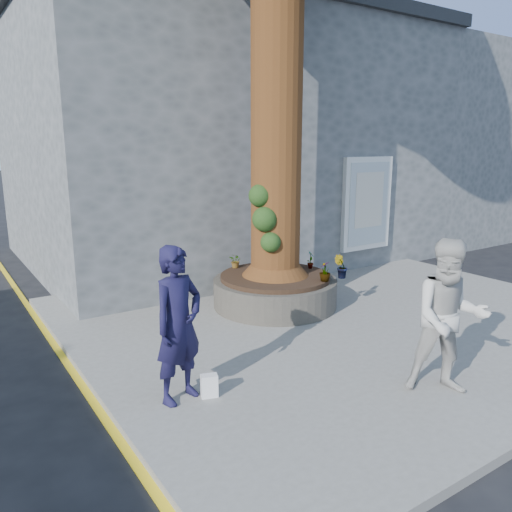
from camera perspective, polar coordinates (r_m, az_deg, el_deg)
ground at (r=7.58m, az=6.17°, el=-11.54°), size 120.00×120.00×0.00m
pavement at (r=9.18m, az=9.43°, el=-6.82°), size 9.00×8.00×0.12m
yellow_line at (r=7.15m, az=-19.32°, el=-13.79°), size 0.10×30.00×0.01m
stone_shop at (r=14.29m, az=-4.54°, el=12.93°), size 10.30×8.30×6.30m
neighbour_shop at (r=19.48m, az=16.94°, el=11.92°), size 6.00×8.00×6.00m
planter at (r=9.38m, az=2.19°, el=-3.96°), size 2.30×2.30×0.60m
man at (r=5.90m, az=-8.86°, el=-7.75°), size 0.79×0.64×1.87m
woman at (r=6.44m, az=21.20°, el=-6.57°), size 1.18×1.15×1.91m
shopping_bag at (r=6.23m, az=-5.36°, el=-14.55°), size 0.23×0.18×0.28m
plant_a at (r=9.76m, az=6.25°, el=-0.36°), size 0.23×0.23×0.37m
plant_b at (r=9.14m, az=9.68°, el=-1.21°), size 0.32×0.32×0.42m
plant_c at (r=8.89m, az=7.89°, el=-1.75°), size 0.28×0.28×0.36m
plant_d at (r=9.77m, az=-2.31°, el=-0.56°), size 0.30×0.32×0.28m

